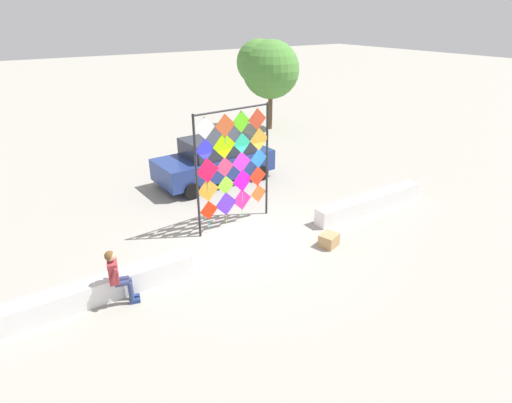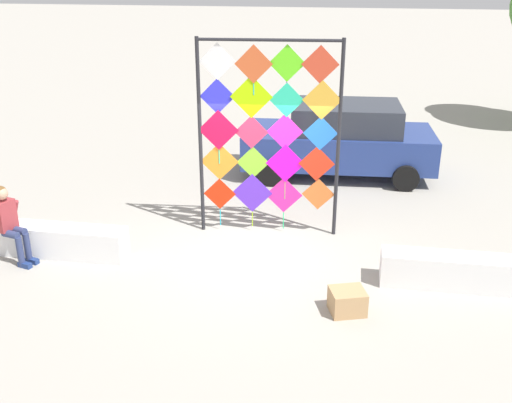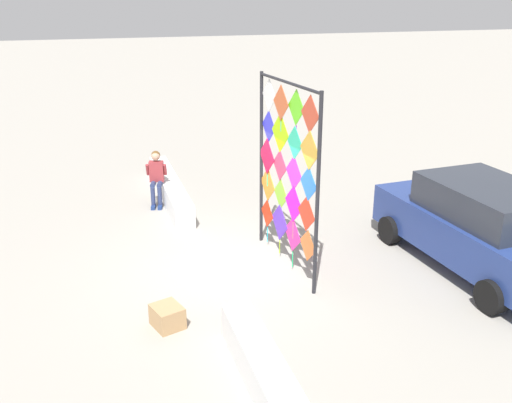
{
  "view_description": "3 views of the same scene",
  "coord_description": "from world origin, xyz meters",
  "views": [
    {
      "loc": [
        -5.65,
        -9.11,
        6.12
      ],
      "look_at": [
        0.69,
        0.7,
        0.76
      ],
      "focal_mm": 29.07,
      "sensor_mm": 36.0,
      "label": 1
    },
    {
      "loc": [
        1.58,
        -9.31,
        4.9
      ],
      "look_at": [
        -0.03,
        0.37,
        0.88
      ],
      "focal_mm": 41.49,
      "sensor_mm": 36.0,
      "label": 2
    },
    {
      "loc": [
        9.86,
        -2.6,
        5.19
      ],
      "look_at": [
        -0.22,
        0.51,
        1.29
      ],
      "focal_mm": 40.17,
      "sensor_mm": 36.0,
      "label": 3
    }
  ],
  "objects": [
    {
      "name": "cardboard_box_large",
      "position": [
        1.68,
        -1.6,
        0.18
      ],
      "size": [
        0.62,
        0.57,
        0.37
      ],
      "primitive_type": "cube",
      "rotation": [
        0.0,
        0.0,
        0.32
      ],
      "color": "tan",
      "rests_on": "ground"
    },
    {
      "name": "parked_car",
      "position": [
        1.32,
        4.61,
        0.89
      ],
      "size": [
        4.64,
        2.4,
        1.76
      ],
      "color": "navy",
      "rests_on": "ground"
    },
    {
      "name": "kite_display_rack",
      "position": [
        0.09,
        1.02,
        2.06
      ],
      "size": [
        2.6,
        0.28,
        3.68
      ],
      "color": "#232328",
      "rests_on": "ground"
    },
    {
      "name": "plaza_ledge_left",
      "position": [
        -4.42,
        -0.58,
        0.28
      ],
      "size": [
        4.46,
        0.47,
        0.56
      ],
      "primitive_type": "cube",
      "color": "white",
      "rests_on": "ground"
    },
    {
      "name": "ground",
      "position": [
        0.0,
        0.0,
        0.0
      ],
      "size": [
        120.0,
        120.0,
        0.0
      ],
      "primitive_type": "plane",
      "color": "#9E998E"
    },
    {
      "name": "seated_vendor",
      "position": [
        -4.06,
        -0.95,
        0.82
      ],
      "size": [
        0.65,
        0.55,
        1.4
      ],
      "color": "navy",
      "rests_on": "ground"
    }
  ]
}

